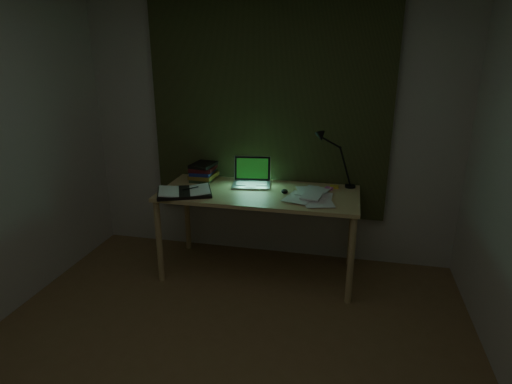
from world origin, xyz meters
The scene contains 11 objects.
wall_back centered at (0.00, 2.00, 1.25)m, with size 3.50×0.00×2.50m, color beige.
curtain centered at (0.00, 1.96, 1.45)m, with size 2.20×0.06×2.00m, color #2C3018.
desk centered at (0.01, 1.54, 0.39)m, with size 1.72×0.75×0.78m, color #D9B974, non-canonical shape.
laptop centered at (-0.10, 1.69, 0.90)m, with size 0.34×0.38×0.24m, color #B1B2B6, non-canonical shape.
open_textbook centered at (-0.61, 1.35, 0.80)m, with size 0.45×0.32×0.04m, color white, non-canonical shape.
book_stack centered at (-0.58, 1.77, 0.87)m, with size 0.21×0.25×0.17m, color white, non-canonical shape.
loose_papers centered at (0.42, 1.49, 0.79)m, with size 0.35×0.37×0.02m, color white, non-canonical shape.
mouse centered at (0.23, 1.55, 0.80)m, with size 0.06×0.09×0.03m, color black.
sticky_yellow centered at (0.64, 1.81, 0.79)m, with size 0.08×0.08×0.02m, color yellow.
sticky_pink centered at (0.60, 1.75, 0.79)m, with size 0.07×0.07×0.01m, color #F35EB6.
desk_lamp centered at (0.78, 1.84, 1.04)m, with size 0.34×0.26×0.51m, color black, non-canonical shape.
Camera 1 is at (0.75, -1.90, 1.97)m, focal length 30.00 mm.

